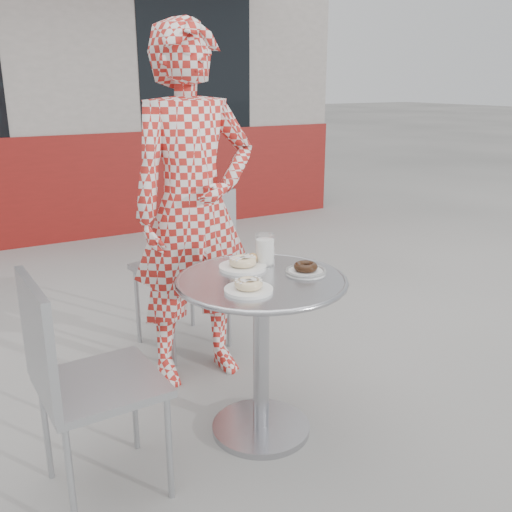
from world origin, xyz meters
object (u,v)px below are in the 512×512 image
bistro_table (261,318)px  milk_cup (265,250)px  seated_person (194,209)px  chair_left (101,427)px  plate_checker (306,270)px  plate_near (249,287)px  plate_far (243,264)px  chair_far (184,300)px

bistro_table → milk_cup: 0.30m
bistro_table → seated_person: size_ratio=0.41×
chair_left → plate_checker: chair_left is taller
bistro_table → plate_near: 0.25m
plate_checker → milk_cup: bearing=113.8°
plate_far → plate_near: plate_far is taller
bistro_table → milk_cup: milk_cup is taller
chair_far → plate_far: 0.92m
chair_far → chair_left: 1.23m
plate_far → chair_left: bearing=-165.5°
chair_left → plate_near: 0.74m
bistro_table → plate_far: 0.24m
plate_near → plate_checker: plate_near is taller
seated_person → plate_far: (0.01, -0.48, -0.15)m
chair_left → plate_near: (0.58, -0.07, 0.46)m
chair_far → plate_far: (-0.05, -0.80, 0.45)m
seated_person → plate_near: 0.75m
bistro_table → milk_cup: size_ratio=5.32×
chair_left → seated_person: bearing=-48.2°
seated_person → chair_left: bearing=-136.0°
bistro_table → plate_checker: (0.19, -0.03, 0.19)m
milk_cup → plate_near: bearing=-131.2°
seated_person → plate_far: size_ratio=8.65×
bistro_table → chair_far: size_ratio=0.77×
bistro_table → chair_far: bearing=87.1°
plate_near → plate_checker: size_ratio=1.08×
plate_checker → milk_cup: milk_cup is taller
plate_near → plate_checker: (0.31, 0.07, -0.00)m
seated_person → plate_near: bearing=-98.2°
chair_far → plate_far: chair_far is taller
chair_left → plate_checker: (0.89, -0.00, 0.46)m
bistro_table → plate_far: bearing=90.8°
bistro_table → plate_near: (-0.12, -0.10, 0.19)m
plate_far → bistro_table: bearing=-89.2°
bistro_table → plate_far: (-0.00, 0.15, 0.19)m
seated_person → plate_checker: (0.20, -0.66, -0.15)m
plate_far → milk_cup: 0.12m
chair_far → milk_cup: 0.93m
chair_far → seated_person: (-0.06, -0.32, 0.59)m
bistro_table → chair_left: chair_left is taller
seated_person → plate_near: (-0.11, -0.73, -0.15)m
chair_left → plate_far: (0.69, 0.18, 0.47)m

